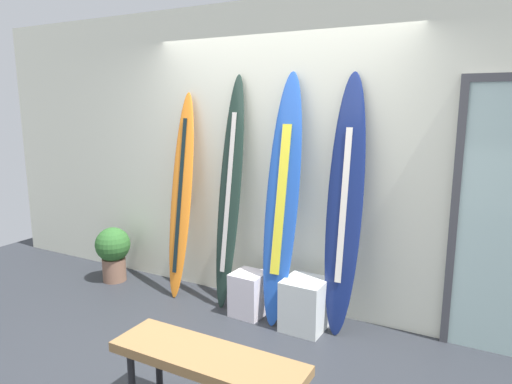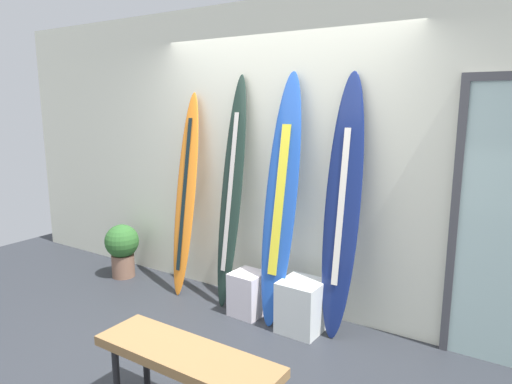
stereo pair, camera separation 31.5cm
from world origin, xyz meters
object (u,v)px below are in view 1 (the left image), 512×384
at_px(surfboard_cobalt, 282,201).
at_px(display_block_center, 305,304).
at_px(display_block_left, 249,294).
at_px(surfboard_sunset, 181,198).
at_px(surfboard_navy, 345,207).
at_px(surfboard_charcoal, 230,195).
at_px(potted_plant, 113,250).
at_px(bench, 207,363).

bearing_deg(surfboard_cobalt, display_block_center, -19.01).
height_order(display_block_left, display_block_center, display_block_center).
height_order(surfboard_sunset, display_block_center, surfboard_sunset).
distance_m(surfboard_cobalt, surfboard_navy, 0.54).
distance_m(surfboard_charcoal, potted_plant, 1.58).
height_order(surfboard_sunset, bench, surfboard_sunset).
xyz_separation_m(surfboard_charcoal, display_block_left, (0.28, -0.14, -0.87)).
height_order(surfboard_cobalt, display_block_left, surfboard_cobalt).
xyz_separation_m(potted_plant, bench, (2.20, -1.43, 0.09)).
xyz_separation_m(surfboard_charcoal, display_block_center, (0.83, -0.15, -0.84)).
distance_m(surfboard_sunset, surfboard_cobalt, 1.11).
relative_size(surfboard_cobalt, bench, 1.84).
distance_m(surfboard_sunset, display_block_center, 1.58).
distance_m(surfboard_charcoal, surfboard_navy, 1.10).
height_order(surfboard_cobalt, potted_plant, surfboard_cobalt).
bearing_deg(surfboard_cobalt, display_block_left, -163.05).
bearing_deg(display_block_center, potted_plant, 179.52).
relative_size(surfboard_sunset, potted_plant, 3.39).
relative_size(surfboard_charcoal, bench, 1.83).
bearing_deg(surfboard_navy, bench, -100.64).
relative_size(display_block_left, bench, 0.34).
distance_m(display_block_left, bench, 1.53).
bearing_deg(surfboard_sunset, display_block_left, -8.28).
distance_m(surfboard_cobalt, display_block_center, 0.90).
height_order(display_block_left, potted_plant, potted_plant).
xyz_separation_m(surfboard_navy, bench, (-0.29, -1.57, -0.64)).
bearing_deg(surfboard_navy, potted_plant, -176.83).
height_order(surfboard_charcoal, display_block_center, surfboard_charcoal).
relative_size(surfboard_charcoal, surfboard_navy, 1.00).
distance_m(surfboard_cobalt, bench, 1.65).
height_order(surfboard_charcoal, bench, surfboard_charcoal).
height_order(surfboard_charcoal, potted_plant, surfboard_charcoal).
relative_size(surfboard_sunset, surfboard_cobalt, 0.93).
relative_size(surfboard_sunset, surfboard_charcoal, 0.93).
bearing_deg(potted_plant, display_block_left, -0.43).
distance_m(surfboard_charcoal, bench, 1.87).
bearing_deg(potted_plant, surfboard_charcoal, 5.38).
bearing_deg(display_block_left, surfboard_sunset, 171.72).
relative_size(surfboard_charcoal, potted_plant, 3.65).
bearing_deg(bench, display_block_left, 110.16).
height_order(surfboard_sunset, potted_plant, surfboard_sunset).
bearing_deg(surfboard_charcoal, potted_plant, -174.62).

